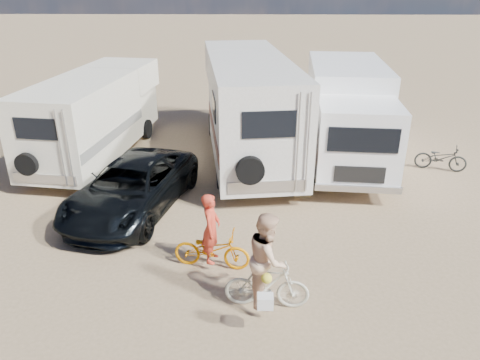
{
  "coord_description": "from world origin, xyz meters",
  "views": [
    {
      "loc": [
        0.43,
        -8.27,
        5.99
      ],
      "look_at": [
        0.21,
        2.11,
        1.3
      ],
      "focal_mm": 34.27,
      "sensor_mm": 36.0,
      "label": 1
    }
  ],
  "objects_px": {
    "rv_main": "(248,109)",
    "bike_parked": "(441,158)",
    "rider_woman": "(267,266)",
    "dark_suv": "(132,187)",
    "rv_left": "(96,117)",
    "rider_man": "(211,235)",
    "cooler": "(232,183)",
    "crate": "(302,189)",
    "box_truck": "(347,116)",
    "bike_woman": "(267,285)",
    "bike_man": "(212,249)"
  },
  "relations": [
    {
      "from": "rv_left",
      "to": "rv_main",
      "type": "bearing_deg",
      "value": 7.66
    },
    {
      "from": "box_truck",
      "to": "rider_woman",
      "type": "bearing_deg",
      "value": -105.91
    },
    {
      "from": "rv_left",
      "to": "bike_woman",
      "type": "xyz_separation_m",
      "value": [
        5.71,
        -8.08,
        -0.94
      ]
    },
    {
      "from": "rv_main",
      "to": "crate",
      "type": "relative_size",
      "value": 17.16
    },
    {
      "from": "dark_suv",
      "to": "bike_man",
      "type": "bearing_deg",
      "value": -34.68
    },
    {
      "from": "box_truck",
      "to": "bike_woman",
      "type": "bearing_deg",
      "value": -105.91
    },
    {
      "from": "dark_suv",
      "to": "bike_parked",
      "type": "xyz_separation_m",
      "value": [
        9.54,
        3.04,
        -0.26
      ]
    },
    {
      "from": "rv_main",
      "to": "crate",
      "type": "bearing_deg",
      "value": -69.64
    },
    {
      "from": "bike_man",
      "to": "rider_man",
      "type": "height_order",
      "value": "rider_man"
    },
    {
      "from": "bike_man",
      "to": "bike_woman",
      "type": "bearing_deg",
      "value": -129.83
    },
    {
      "from": "crate",
      "to": "bike_parked",
      "type": "bearing_deg",
      "value": 22.54
    },
    {
      "from": "crate",
      "to": "box_truck",
      "type": "bearing_deg",
      "value": 57.95
    },
    {
      "from": "rv_left",
      "to": "cooler",
      "type": "relative_size",
      "value": 14.21
    },
    {
      "from": "bike_parked",
      "to": "cooler",
      "type": "distance_m",
      "value": 7.07
    },
    {
      "from": "rider_man",
      "to": "rider_woman",
      "type": "bearing_deg",
      "value": -129.83
    },
    {
      "from": "bike_parked",
      "to": "cooler",
      "type": "relative_size",
      "value": 3.26
    },
    {
      "from": "dark_suv",
      "to": "cooler",
      "type": "bearing_deg",
      "value": 41.57
    },
    {
      "from": "dark_suv",
      "to": "rider_woman",
      "type": "xyz_separation_m",
      "value": [
        3.55,
        -3.98,
        0.25
      ]
    },
    {
      "from": "rv_main",
      "to": "bike_man",
      "type": "bearing_deg",
      "value": -103.84
    },
    {
      "from": "dark_suv",
      "to": "crate",
      "type": "xyz_separation_m",
      "value": [
        4.76,
        1.06,
        -0.5
      ]
    },
    {
      "from": "rv_left",
      "to": "rider_man",
      "type": "distance_m",
      "value": 8.17
    },
    {
      "from": "dark_suv",
      "to": "crate",
      "type": "bearing_deg",
      "value": 26.04
    },
    {
      "from": "rider_woman",
      "to": "rv_main",
      "type": "bearing_deg",
      "value": 7.04
    },
    {
      "from": "bike_man",
      "to": "box_truck",
      "type": "bearing_deg",
      "value": -23.82
    },
    {
      "from": "rv_main",
      "to": "rv_left",
      "type": "xyz_separation_m",
      "value": [
        -5.31,
        -0.02,
        -0.31
      ]
    },
    {
      "from": "box_truck",
      "to": "cooler",
      "type": "distance_m",
      "value": 4.74
    },
    {
      "from": "rv_left",
      "to": "crate",
      "type": "xyz_separation_m",
      "value": [
        6.92,
        -3.05,
        -1.24
      ]
    },
    {
      "from": "bike_woman",
      "to": "box_truck",
      "type": "bearing_deg",
      "value": -16.48
    },
    {
      "from": "box_truck",
      "to": "rider_woman",
      "type": "distance_m",
      "value": 8.37
    },
    {
      "from": "rv_main",
      "to": "bike_woman",
      "type": "xyz_separation_m",
      "value": [
        0.4,
        -8.1,
        -1.24
      ]
    },
    {
      "from": "bike_parked",
      "to": "crate",
      "type": "xyz_separation_m",
      "value": [
        -4.78,
        -1.98,
        -0.23
      ]
    },
    {
      "from": "bike_woman",
      "to": "rider_woman",
      "type": "xyz_separation_m",
      "value": [
        0.0,
        0.0,
        0.45
      ]
    },
    {
      "from": "rider_woman",
      "to": "bike_parked",
      "type": "bearing_deg",
      "value": -36.28
    },
    {
      "from": "box_truck",
      "to": "rider_man",
      "type": "relative_size",
      "value": 4.4
    },
    {
      "from": "dark_suv",
      "to": "bike_woman",
      "type": "xyz_separation_m",
      "value": [
        3.55,
        -3.98,
        -0.2
      ]
    },
    {
      "from": "rv_main",
      "to": "bike_parked",
      "type": "bearing_deg",
      "value": -16.98
    },
    {
      "from": "rv_main",
      "to": "rider_woman",
      "type": "bearing_deg",
      "value": -94.54
    },
    {
      "from": "box_truck",
      "to": "bike_woman",
      "type": "height_order",
      "value": "box_truck"
    },
    {
      "from": "rv_main",
      "to": "cooler",
      "type": "relative_size",
      "value": 16.79
    },
    {
      "from": "rv_left",
      "to": "dark_suv",
      "type": "xyz_separation_m",
      "value": [
        2.17,
        -4.11,
        -0.74
      ]
    },
    {
      "from": "dark_suv",
      "to": "bike_man",
      "type": "relative_size",
      "value": 2.94
    },
    {
      "from": "rider_man",
      "to": "cooler",
      "type": "xyz_separation_m",
      "value": [
        0.29,
        4.07,
        -0.61
      ]
    },
    {
      "from": "dark_suv",
      "to": "cooler",
      "type": "height_order",
      "value": "dark_suv"
    },
    {
      "from": "box_truck",
      "to": "bike_parked",
      "type": "relative_size",
      "value": 4.36
    },
    {
      "from": "rider_woman",
      "to": "bike_woman",
      "type": "bearing_deg",
      "value": 0.0
    },
    {
      "from": "dark_suv",
      "to": "rv_main",
      "type": "bearing_deg",
      "value": 66.19
    },
    {
      "from": "rv_main",
      "to": "bike_man",
      "type": "height_order",
      "value": "rv_main"
    },
    {
      "from": "dark_suv",
      "to": "rider_man",
      "type": "xyz_separation_m",
      "value": [
        2.38,
        -2.66,
        0.11
      ]
    },
    {
      "from": "crate",
      "to": "dark_suv",
      "type": "bearing_deg",
      "value": -167.47
    },
    {
      "from": "bike_woman",
      "to": "crate",
      "type": "distance_m",
      "value": 5.18
    }
  ]
}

